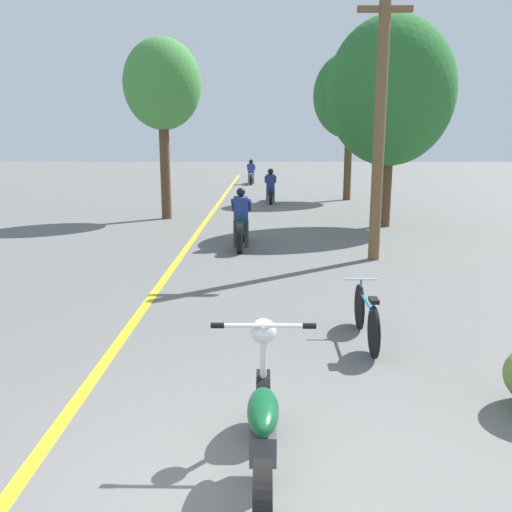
{
  "coord_description": "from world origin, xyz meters",
  "views": [
    {
      "loc": [
        0.17,
        -3.39,
        2.56
      ],
      "look_at": [
        0.05,
        4.3,
        0.9
      ],
      "focal_mm": 38.0,
      "sensor_mm": 36.0,
      "label": 1
    }
  ],
  "objects_px": {
    "roadside_tree_right_near": "(391,92)",
    "motorcycle_rider_mid": "(270,189)",
    "utility_pole": "(380,121)",
    "motorcycle_rider_far": "(251,175)",
    "bicycle_parked": "(366,317)",
    "roadside_tree_right_far": "(350,96)",
    "motorcycle_foreground": "(263,426)",
    "roadside_tree_left": "(162,86)",
    "motorcycle_rider_lead": "(241,225)"
  },
  "relations": [
    {
      "from": "utility_pole",
      "to": "roadside_tree_right_far",
      "type": "height_order",
      "value": "roadside_tree_right_far"
    },
    {
      "from": "roadside_tree_left",
      "to": "motorcycle_rider_mid",
      "type": "relative_size",
      "value": 2.67
    },
    {
      "from": "utility_pole",
      "to": "motorcycle_rider_far",
      "type": "bearing_deg",
      "value": 98.94
    },
    {
      "from": "motorcycle_rider_mid",
      "to": "motorcycle_rider_far",
      "type": "relative_size",
      "value": 1.03
    },
    {
      "from": "motorcycle_foreground",
      "to": "motorcycle_rider_lead",
      "type": "xyz_separation_m",
      "value": [
        -0.56,
        9.16,
        0.11
      ]
    },
    {
      "from": "motorcycle_rider_lead",
      "to": "motorcycle_rider_mid",
      "type": "bearing_deg",
      "value": 85.14
    },
    {
      "from": "motorcycle_rider_mid",
      "to": "bicycle_parked",
      "type": "height_order",
      "value": "motorcycle_rider_mid"
    },
    {
      "from": "roadside_tree_left",
      "to": "bicycle_parked",
      "type": "relative_size",
      "value": 3.49
    },
    {
      "from": "utility_pole",
      "to": "bicycle_parked",
      "type": "xyz_separation_m",
      "value": [
        -1.07,
        -4.94,
        -2.59
      ]
    },
    {
      "from": "motorcycle_rider_lead",
      "to": "bicycle_parked",
      "type": "relative_size",
      "value": 1.31
    },
    {
      "from": "roadside_tree_left",
      "to": "motorcycle_rider_far",
      "type": "bearing_deg",
      "value": 80.12
    },
    {
      "from": "motorcycle_foreground",
      "to": "motorcycle_rider_mid",
      "type": "xyz_separation_m",
      "value": [
        0.25,
        18.65,
        0.1
      ]
    },
    {
      "from": "roadside_tree_left",
      "to": "motorcycle_rider_far",
      "type": "distance_m",
      "value": 14.67
    },
    {
      "from": "motorcycle_rider_mid",
      "to": "motorcycle_rider_far",
      "type": "height_order",
      "value": "motorcycle_rider_far"
    },
    {
      "from": "utility_pole",
      "to": "motorcycle_rider_lead",
      "type": "height_order",
      "value": "utility_pole"
    },
    {
      "from": "roadside_tree_right_near",
      "to": "roadside_tree_right_far",
      "type": "relative_size",
      "value": 0.98
    },
    {
      "from": "roadside_tree_right_far",
      "to": "bicycle_parked",
      "type": "relative_size",
      "value": 3.76
    },
    {
      "from": "roadside_tree_right_near",
      "to": "roadside_tree_left",
      "type": "height_order",
      "value": "roadside_tree_right_near"
    },
    {
      "from": "motorcycle_foreground",
      "to": "motorcycle_rider_far",
      "type": "relative_size",
      "value": 0.96
    },
    {
      "from": "roadside_tree_right_far",
      "to": "roadside_tree_left",
      "type": "height_order",
      "value": "roadside_tree_right_far"
    },
    {
      "from": "roadside_tree_right_near",
      "to": "bicycle_parked",
      "type": "xyz_separation_m",
      "value": [
        -2.29,
        -9.53,
        -3.54
      ]
    },
    {
      "from": "roadside_tree_right_near",
      "to": "roadside_tree_right_far",
      "type": "height_order",
      "value": "roadside_tree_right_far"
    },
    {
      "from": "utility_pole",
      "to": "roadside_tree_right_near",
      "type": "height_order",
      "value": "roadside_tree_right_near"
    },
    {
      "from": "motorcycle_rider_mid",
      "to": "bicycle_parked",
      "type": "bearing_deg",
      "value": -86.14
    },
    {
      "from": "bicycle_parked",
      "to": "motorcycle_rider_mid",
      "type": "bearing_deg",
      "value": 93.86
    },
    {
      "from": "roadside_tree_right_far",
      "to": "bicycle_parked",
      "type": "distance_m",
      "value": 17.39
    },
    {
      "from": "roadside_tree_right_near",
      "to": "motorcycle_rider_lead",
      "type": "height_order",
      "value": "roadside_tree_right_near"
    },
    {
      "from": "utility_pole",
      "to": "motorcycle_rider_lead",
      "type": "bearing_deg",
      "value": 155.41
    },
    {
      "from": "motorcycle_foreground",
      "to": "bicycle_parked",
      "type": "distance_m",
      "value": 3.16
    },
    {
      "from": "roadside_tree_left",
      "to": "motorcycle_rider_mid",
      "type": "xyz_separation_m",
      "value": [
        3.46,
        4.73,
        -3.67
      ]
    },
    {
      "from": "utility_pole",
      "to": "roadside_tree_left",
      "type": "relative_size",
      "value": 1.0
    },
    {
      "from": "utility_pole",
      "to": "motorcycle_rider_mid",
      "type": "relative_size",
      "value": 2.69
    },
    {
      "from": "motorcycle_rider_mid",
      "to": "motorcycle_rider_lead",
      "type": "bearing_deg",
      "value": -94.86
    },
    {
      "from": "roadside_tree_left",
      "to": "motorcycle_rider_mid",
      "type": "bearing_deg",
      "value": 53.8
    },
    {
      "from": "roadside_tree_left",
      "to": "motorcycle_rider_mid",
      "type": "distance_m",
      "value": 6.92
    },
    {
      "from": "roadside_tree_right_near",
      "to": "motorcycle_rider_far",
      "type": "relative_size",
      "value": 2.92
    },
    {
      "from": "roadside_tree_right_far",
      "to": "motorcycle_foreground",
      "type": "xyz_separation_m",
      "value": [
        -3.55,
        -19.65,
        -3.88
      ]
    },
    {
      "from": "roadside_tree_left",
      "to": "motorcycle_foreground",
      "type": "distance_m",
      "value": 14.77
    },
    {
      "from": "roadside_tree_right_near",
      "to": "bicycle_parked",
      "type": "height_order",
      "value": "roadside_tree_right_near"
    },
    {
      "from": "utility_pole",
      "to": "motorcycle_rider_mid",
      "type": "distance_m",
      "value": 11.31
    },
    {
      "from": "motorcycle_foreground",
      "to": "utility_pole",
      "type": "bearing_deg",
      "value": 73.02
    },
    {
      "from": "roadside_tree_right_near",
      "to": "bicycle_parked",
      "type": "distance_m",
      "value": 10.42
    },
    {
      "from": "utility_pole",
      "to": "roadside_tree_right_near",
      "type": "distance_m",
      "value": 4.84
    },
    {
      "from": "motorcycle_foreground",
      "to": "roadside_tree_right_near",
      "type": "bearing_deg",
      "value": 73.8
    },
    {
      "from": "roadside_tree_right_near",
      "to": "motorcycle_rider_mid",
      "type": "relative_size",
      "value": 2.83
    },
    {
      "from": "utility_pole",
      "to": "roadside_tree_right_near",
      "type": "xyz_separation_m",
      "value": [
        1.22,
        4.59,
        0.95
      ]
    },
    {
      "from": "roadside_tree_right_far",
      "to": "roadside_tree_left",
      "type": "xyz_separation_m",
      "value": [
        -6.76,
        -5.73,
        -0.11
      ]
    },
    {
      "from": "roadside_tree_right_far",
      "to": "roadside_tree_left",
      "type": "bearing_deg",
      "value": -139.71
    },
    {
      "from": "roadside_tree_right_near",
      "to": "motorcycle_rider_lead",
      "type": "bearing_deg",
      "value": -142.09
    },
    {
      "from": "utility_pole",
      "to": "roadside_tree_right_near",
      "type": "bearing_deg",
      "value": 75.13
    }
  ]
}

